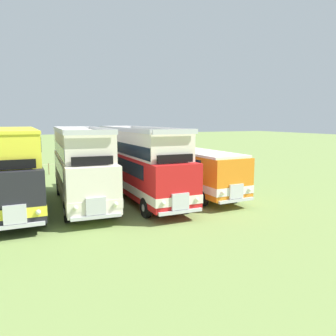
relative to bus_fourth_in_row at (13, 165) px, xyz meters
name	(u,v)px	position (x,y,z in m)	size (l,w,h in m)	color
ground_plane	(16,210)	(0.00, -0.27, -2.47)	(200.00, 200.00, 0.00)	#7A934C
bus_fourth_in_row	(13,165)	(0.00, 0.00, 0.00)	(2.62, 10.71, 4.49)	black
bus_fifth_in_row	(81,165)	(3.61, -0.47, -0.12)	(3.06, 10.02, 4.52)	silver
bus_sixth_in_row	(139,161)	(7.20, -0.44, -0.11)	(2.63, 11.56, 4.52)	red
bus_seventh_in_row	(190,168)	(10.80, -0.47, -0.72)	(2.90, 10.21, 2.99)	orange
rope_fence_line	(16,169)	(0.00, 11.71, -1.79)	(27.68, 0.08, 1.05)	#8C704C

